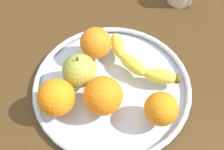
# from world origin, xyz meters

# --- Properties ---
(ground_plane) EXTENTS (1.57, 1.57, 0.04)m
(ground_plane) POSITION_xyz_m (0.00, 0.00, -0.02)
(ground_plane) COLOR #432D14
(fruit_bowl) EXTENTS (0.35, 0.35, 0.02)m
(fruit_bowl) POSITION_xyz_m (0.00, 0.00, 0.01)
(fruit_bowl) COLOR silver
(fruit_bowl) RESTS_ON ground_plane
(banana) EXTENTS (0.20, 0.10, 0.03)m
(banana) POSITION_xyz_m (0.03, 0.07, 0.03)
(banana) COLOR yellow
(banana) RESTS_ON fruit_bowl
(apple) EXTENTS (0.07, 0.07, 0.08)m
(apple) POSITION_xyz_m (-0.06, -0.03, 0.05)
(apple) COLOR #98A63E
(apple) RESTS_ON fruit_bowl
(orange_front_left) EXTENTS (0.08, 0.08, 0.08)m
(orange_front_left) POSITION_xyz_m (0.01, -0.06, 0.06)
(orange_front_left) COLOR orange
(orange_front_left) RESTS_ON fruit_bowl
(orange_back_left) EXTENTS (0.07, 0.07, 0.07)m
(orange_back_left) POSITION_xyz_m (0.12, -0.03, 0.05)
(orange_back_left) COLOR orange
(orange_back_left) RESTS_ON fruit_bowl
(orange_back_right) EXTENTS (0.07, 0.07, 0.07)m
(orange_back_right) POSITION_xyz_m (-0.07, 0.06, 0.05)
(orange_back_right) COLOR orange
(orange_back_right) RESTS_ON fruit_bowl
(orange_center) EXTENTS (0.07, 0.07, 0.07)m
(orange_center) POSITION_xyz_m (-0.07, -0.10, 0.06)
(orange_center) COLOR orange
(orange_center) RESTS_ON fruit_bowl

